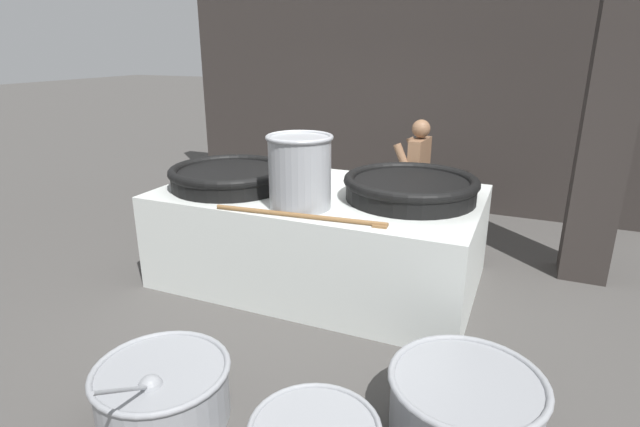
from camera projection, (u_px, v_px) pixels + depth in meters
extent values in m
plane|color=#474442|center=(320.00, 277.00, 5.37)|extent=(60.00, 60.00, 0.00)
cube|color=#2D2826|center=(402.00, 77.00, 7.44)|extent=(7.01, 0.24, 3.85)
cube|color=#2D2826|center=(613.00, 94.00, 4.83)|extent=(0.46, 0.46, 3.85)
cube|color=silver|center=(320.00, 235.00, 5.21)|extent=(3.18, 1.87, 0.97)
cylinder|color=black|center=(230.00, 179.00, 5.19)|extent=(1.21, 1.21, 0.17)
torus|color=black|center=(230.00, 170.00, 5.16)|extent=(1.26, 1.26, 0.10)
cylinder|color=black|center=(410.00, 190.00, 4.75)|extent=(1.23, 1.23, 0.18)
torus|color=black|center=(411.00, 181.00, 4.72)|extent=(1.28, 1.28, 0.10)
cylinder|color=gray|center=(300.00, 173.00, 4.45)|extent=(0.56, 0.56, 0.64)
torus|color=gray|center=(299.00, 137.00, 4.35)|extent=(0.60, 0.60, 0.04)
cylinder|color=brown|center=(298.00, 215.00, 4.27)|extent=(1.55, 0.18, 0.04)
cube|color=brown|center=(380.00, 225.00, 4.06)|extent=(0.13, 0.11, 0.02)
cylinder|color=brown|center=(413.00, 216.00, 6.11)|extent=(0.12, 0.12, 0.76)
cylinder|color=brown|center=(418.00, 213.00, 6.25)|extent=(0.12, 0.12, 0.76)
cube|color=#334C72|center=(416.00, 203.00, 6.14)|extent=(0.20, 0.25, 0.50)
cube|color=brown|center=(419.00, 162.00, 5.97)|extent=(0.19, 0.47, 0.56)
cylinder|color=brown|center=(405.00, 165.00, 5.82)|extent=(0.31, 0.12, 0.52)
cylinder|color=brown|center=(417.00, 158.00, 6.21)|extent=(0.31, 0.12, 0.52)
sphere|color=brown|center=(421.00, 129.00, 5.84)|extent=(0.22, 0.22, 0.22)
cylinder|color=gray|center=(164.00, 393.00, 3.30)|extent=(0.86, 0.86, 0.37)
torus|color=gray|center=(161.00, 370.00, 3.24)|extent=(0.90, 0.90, 0.04)
cylinder|color=orange|center=(162.00, 383.00, 3.27)|extent=(0.76, 0.76, 0.09)
cylinder|color=orange|center=(158.00, 366.00, 3.34)|extent=(0.04, 0.04, 0.03)
cylinder|color=orange|center=(201.00, 371.00, 3.29)|extent=(0.05, 0.06, 0.03)
cylinder|color=orange|center=(149.00, 377.00, 3.22)|extent=(0.06, 0.05, 0.04)
cylinder|color=orange|center=(190.00, 362.00, 3.38)|extent=(0.07, 0.07, 0.04)
cylinder|color=orange|center=(199.00, 361.00, 3.39)|extent=(0.04, 0.04, 0.04)
cylinder|color=orange|center=(187.00, 385.00, 3.15)|extent=(0.06, 0.04, 0.03)
cylinder|color=orange|center=(168.00, 376.00, 3.24)|extent=(0.06, 0.06, 0.04)
cylinder|color=orange|center=(153.00, 395.00, 3.06)|extent=(0.07, 0.07, 0.04)
sphere|color=gray|center=(151.00, 387.00, 3.11)|extent=(0.15, 0.15, 0.15)
cylinder|color=gray|center=(125.00, 390.00, 2.78)|extent=(0.19, 0.56, 0.41)
cylinder|color=gray|center=(465.00, 405.00, 3.19)|extent=(0.95, 0.95, 0.38)
torus|color=gray|center=(468.00, 380.00, 3.13)|extent=(1.00, 1.00, 0.05)
cylinder|color=tan|center=(466.00, 394.00, 3.16)|extent=(0.84, 0.84, 0.09)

